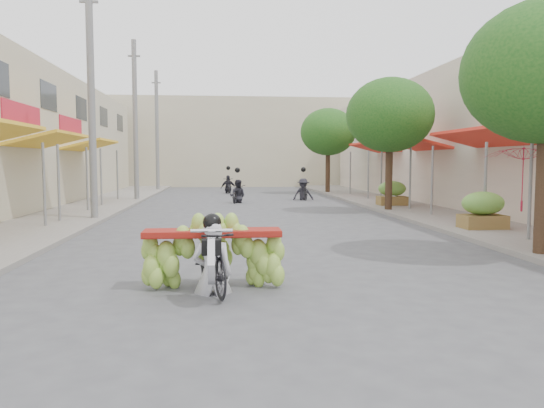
{
  "coord_description": "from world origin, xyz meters",
  "views": [
    {
      "loc": [
        -1.13,
        -6.22,
        2.01
      ],
      "look_at": [
        -0.06,
        4.99,
        1.1
      ],
      "focal_mm": 35.0,
      "sensor_mm": 36.0,
      "label": 1
    }
  ],
  "objects": [
    {
      "name": "ground",
      "position": [
        0.0,
        0.0,
        0.0
      ],
      "size": [
        120.0,
        120.0,
        0.0
      ],
      "primitive_type": "plane",
      "color": "#505055",
      "rests_on": "ground"
    },
    {
      "name": "sidewalk_left",
      "position": [
        -7.0,
        15.0,
        0.06
      ],
      "size": [
        4.0,
        60.0,
        0.12
      ],
      "primitive_type": "cube",
      "color": "gray",
      "rests_on": "ground"
    },
    {
      "name": "sidewalk_right",
      "position": [
        7.0,
        15.0,
        0.06
      ],
      "size": [
        4.0,
        60.0,
        0.12
      ],
      "primitive_type": "cube",
      "color": "gray",
      "rests_on": "ground"
    },
    {
      "name": "far_building",
      "position": [
        0.0,
        38.0,
        3.5
      ],
      "size": [
        20.0,
        6.0,
        7.0
      ],
      "primitive_type": "cube",
      "color": "#BEB496",
      "rests_on": "ground"
    },
    {
      "name": "utility_pole_mid",
      "position": [
        -5.4,
        12.0,
        4.03
      ],
      "size": [
        0.6,
        0.24,
        8.0
      ],
      "color": "slate",
      "rests_on": "ground"
    },
    {
      "name": "utility_pole_far",
      "position": [
        -5.4,
        21.0,
        4.03
      ],
      "size": [
        0.6,
        0.24,
        8.0
      ],
      "color": "slate",
      "rests_on": "ground"
    },
    {
      "name": "utility_pole_back",
      "position": [
        -5.4,
        30.0,
        4.03
      ],
      "size": [
        0.6,
        0.24,
        8.0
      ],
      "color": "slate",
      "rests_on": "ground"
    },
    {
      "name": "street_tree_mid",
      "position": [
        5.4,
        14.0,
        3.78
      ],
      "size": [
        3.4,
        3.4,
        5.25
      ],
      "color": "#3A2719",
      "rests_on": "ground"
    },
    {
      "name": "street_tree_far",
      "position": [
        5.4,
        26.0,
        3.78
      ],
      "size": [
        3.4,
        3.4,
        5.25
      ],
      "color": "#3A2719",
      "rests_on": "ground"
    },
    {
      "name": "produce_crate_mid",
      "position": [
        6.2,
        8.0,
        0.71
      ],
      "size": [
        1.2,
        0.88,
        1.16
      ],
      "color": "olive",
      "rests_on": "ground"
    },
    {
      "name": "produce_crate_far",
      "position": [
        6.2,
        16.0,
        0.71
      ],
      "size": [
        1.2,
        0.88,
        1.16
      ],
      "color": "olive",
      "rests_on": "ground"
    },
    {
      "name": "banana_motorbike",
      "position": [
        -1.28,
        1.93,
        0.69
      ],
      "size": [
        2.2,
        1.87,
        2.06
      ],
      "color": "black",
      "rests_on": "ground"
    },
    {
      "name": "market_umbrella",
      "position": [
        6.19,
        6.02,
        2.42
      ],
      "size": [
        1.85,
        1.85,
        1.65
      ],
      "rotation": [
        0.0,
        0.0,
        0.02
      ],
      "color": "#B11731",
      "rests_on": "ground"
    },
    {
      "name": "pedestrian",
      "position": [
        6.12,
        15.95,
        1.07
      ],
      "size": [
        1.07,
        0.82,
        1.9
      ],
      "rotation": [
        0.0,
        0.0,
        3.46
      ],
      "color": "white",
      "rests_on": "ground"
    },
    {
      "name": "bg_motorbike_a",
      "position": [
        -0.36,
        19.38,
        0.76
      ],
      "size": [
        0.99,
        1.6,
        1.95
      ],
      "color": "black",
      "rests_on": "ground"
    },
    {
      "name": "bg_motorbike_b",
      "position": [
        3.07,
        20.81,
        0.85
      ],
      "size": [
        1.09,
        1.73,
        1.95
      ],
      "color": "black",
      "rests_on": "ground"
    },
    {
      "name": "bg_motorbike_c",
      "position": [
        -0.7,
        27.07,
        0.79
      ],
      "size": [
        0.99,
        1.64,
        1.95
      ],
      "color": "black",
      "rests_on": "ground"
    }
  ]
}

